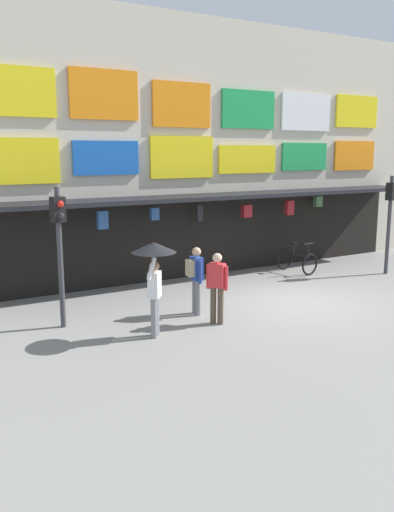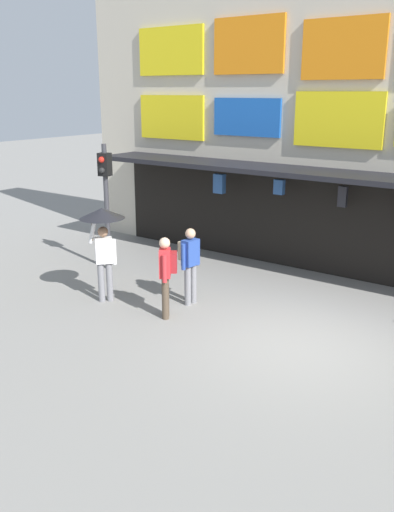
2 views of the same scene
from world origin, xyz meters
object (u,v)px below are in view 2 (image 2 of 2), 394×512
Objects in this scene: pedestrian_with_umbrella at (103,228)px; pedestrian_in_blue at (190,260)px; traffic_light_near at (106,187)px; pedestrian_in_red at (166,271)px.

pedestrian_in_blue is at bearing 31.23° from pedestrian_with_umbrella.
traffic_light_near is 3.73m from pedestrian_in_red.
pedestrian_with_umbrella reaches higher than pedestrian_in_red.
pedestrian_in_red is 0.88m from pedestrian_in_blue.
pedestrian_with_umbrella is (1.52, -1.65, -0.50)m from traffic_light_near.
traffic_light_near is at bearing 167.33° from pedestrian_in_blue.
pedestrian_in_blue is at bearing -12.67° from traffic_light_near.
pedestrian_in_blue is (-0.07, 0.88, 0.00)m from pedestrian_in_red.
pedestrian_with_umbrella is at bearing -177.28° from pedestrian_in_red.
pedestrian_with_umbrella is (-1.65, -0.08, 0.66)m from pedestrian_in_red.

